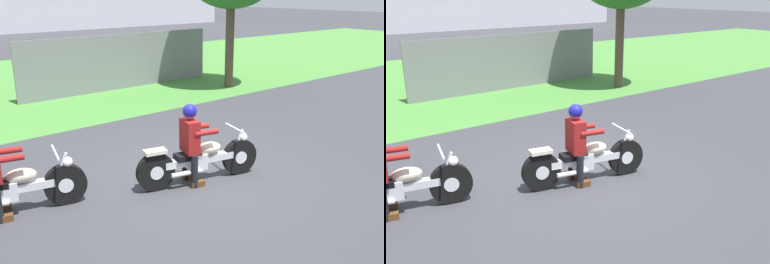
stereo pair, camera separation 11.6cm
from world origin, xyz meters
TOP-DOWN VIEW (x-y plane):
  - ground at (0.00, 0.00)m, footprint 120.00×120.00m
  - grass_verge at (0.00, 9.93)m, footprint 60.00×12.00m
  - motorcycle_lead at (-0.08, -0.16)m, footprint 2.22×0.82m
  - rider_lead at (-0.24, -0.12)m, footprint 0.62×0.55m
  - motorcycle_follow at (-2.97, 0.70)m, footprint 2.20×0.82m
  - fence_segment at (2.68, 7.13)m, footprint 7.00×0.06m

SIDE VIEW (x-z plane):
  - ground at x=0.00m, z-range 0.00..0.00m
  - grass_verge at x=0.00m, z-range 0.00..0.01m
  - motorcycle_lead at x=-0.08m, z-range -0.05..0.84m
  - motorcycle_follow at x=-2.97m, z-range -0.05..0.84m
  - rider_lead at x=-0.24m, z-range 0.12..1.52m
  - fence_segment at x=2.68m, z-range 0.00..1.80m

